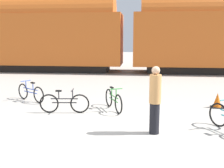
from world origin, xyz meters
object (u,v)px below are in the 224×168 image
bicycle_blue (31,92)px  person_in_tan (155,100)px  freight_train (128,31)px  bicycle_green (113,100)px  traffic_cone (217,101)px  bicycle_black (64,103)px

bicycle_blue → person_in_tan: size_ratio=0.82×
bicycle_blue → freight_train: bearing=70.0°
bicycle_blue → bicycle_green: bearing=-15.6°
traffic_cone → freight_train: bearing=111.1°
bicycle_blue → bicycle_green: size_ratio=0.97×
bicycle_blue → bicycle_green: 3.63m
freight_train → bicycle_green: freight_train is taller
freight_train → bicycle_green: 10.92m
freight_train → bicycle_blue: size_ratio=17.93×
bicycle_blue → person_in_tan: person_in_tan is taller
freight_train → person_in_tan: freight_train is taller
bicycle_green → traffic_cone: 3.87m
traffic_cone → bicycle_blue: bearing=178.0°
bicycle_green → freight_train: bearing=90.0°
freight_train → bicycle_green: bearing=-90.0°
freight_train → bicycle_black: freight_train is taller
bicycle_green → traffic_cone: size_ratio=2.79×
freight_train → bicycle_blue: freight_train is taller
bicycle_black → bicycle_green: (1.63, 0.56, 0.00)m
bicycle_blue → traffic_cone: 7.30m
person_in_tan → traffic_cone: bearing=-15.2°
bicycle_black → bicycle_green: 1.73m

